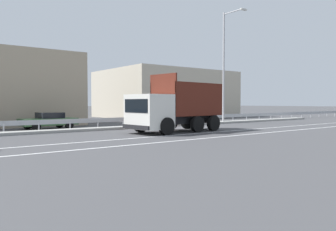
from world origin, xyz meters
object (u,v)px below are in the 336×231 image
(median_road_sign, at_px, (187,112))
(parked_car_3, at_px, (49,120))
(dump_truck, at_px, (167,112))
(street_lamp_1, at_px, (225,62))

(median_road_sign, distance_m, parked_car_3, 10.98)
(dump_truck, bearing_deg, median_road_sign, -56.49)
(dump_truck, relative_size, parked_car_3, 1.74)
(median_road_sign, bearing_deg, parked_car_3, 164.62)
(dump_truck, height_order, street_lamp_1, street_lamp_1)
(dump_truck, height_order, median_road_sign, dump_truck)
(parked_car_3, bearing_deg, median_road_sign, -110.37)
(street_lamp_1, bearing_deg, median_road_sign, 179.05)
(median_road_sign, bearing_deg, street_lamp_1, -0.95)
(median_road_sign, xyz_separation_m, street_lamp_1, (4.57, -0.08, 4.48))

